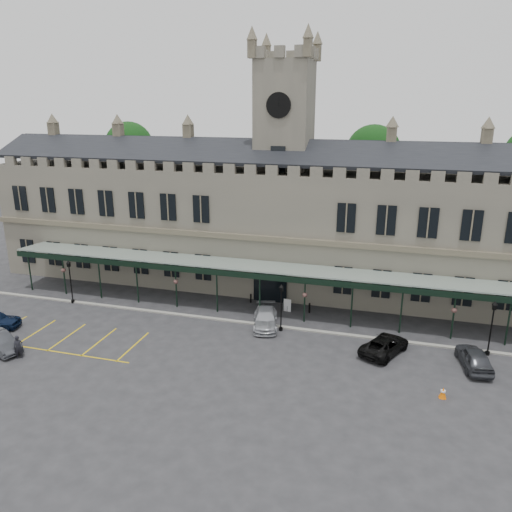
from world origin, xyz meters
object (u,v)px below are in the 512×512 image
(traffic_cone, at_px, (443,393))
(car_taxi, at_px, (265,318))
(lamp_post_mid, at_px, (281,303))
(sign_board, at_px, (287,305))
(person_a, at_px, (18,347))
(station_building, at_px, (283,224))
(clock_tower, at_px, (284,157))
(car_right_a, at_px, (474,358))
(lamp_post_right, at_px, (492,323))
(car_van, at_px, (385,345))
(lamp_post_left, at_px, (70,278))

(traffic_cone, height_order, car_taxi, car_taxi)
(lamp_post_mid, height_order, sign_board, lamp_post_mid)
(car_taxi, height_order, person_a, person_a)
(car_taxi, xyz_separation_m, person_a, (-16.21, -10.40, 0.19))
(station_building, xyz_separation_m, person_a, (-15.21, -20.88, -5.57))
(station_building, distance_m, lamp_post_mid, 11.95)
(clock_tower, bearing_deg, person_a, -125.96)
(sign_board, bearing_deg, clock_tower, 114.19)
(clock_tower, xyz_separation_m, lamp_post_mid, (2.46, -11.07, -10.67))
(clock_tower, xyz_separation_m, car_right_a, (17.17, -13.16, -12.36))
(station_building, height_order, lamp_post_right, station_building)
(car_taxi, relative_size, car_right_a, 1.10)
(sign_board, xyz_separation_m, car_taxi, (-1.12, -3.55, 0.12))
(station_building, bearing_deg, person_a, -126.07)
(car_right_a, bearing_deg, traffic_cone, 53.69)
(traffic_cone, relative_size, sign_board, 0.64)
(traffic_cone, height_order, car_van, car_van)
(car_van, xyz_separation_m, person_a, (-26.13, -8.26, 0.24))
(station_building, bearing_deg, lamp_post_left, -149.63)
(car_taxi, bearing_deg, clock_tower, 81.60)
(station_building, xyz_separation_m, lamp_post_right, (18.44, -10.79, -3.87))
(station_building, relative_size, person_a, 33.39)
(clock_tower, relative_size, car_van, 5.22)
(traffic_cone, bearing_deg, car_taxi, 152.01)
(car_van, relative_size, car_right_a, 1.08)
(lamp_post_mid, height_order, person_a, lamp_post_mid)
(car_van, bearing_deg, traffic_cone, 153.04)
(clock_tower, distance_m, lamp_post_mid, 15.57)
(sign_board, bearing_deg, person_a, -133.76)
(sign_board, height_order, car_right_a, car_right_a)
(lamp_post_right, bearing_deg, clock_tower, 149.45)
(lamp_post_left, xyz_separation_m, traffic_cone, (32.72, -7.28, -2.15))
(station_building, xyz_separation_m, traffic_cone, (14.77, -17.80, -6.09))
(lamp_post_mid, bearing_deg, car_taxi, 161.05)
(lamp_post_left, bearing_deg, lamp_post_mid, -1.31)
(clock_tower, xyz_separation_m, lamp_post_left, (-17.95, -10.60, -10.58))
(traffic_cone, bearing_deg, car_van, 126.67)
(sign_board, relative_size, car_van, 0.25)
(car_van, height_order, person_a, person_a)
(lamp_post_left, bearing_deg, traffic_cone, -12.55)
(lamp_post_mid, relative_size, car_taxi, 0.85)
(person_a, bearing_deg, clock_tower, 13.83)
(traffic_cone, height_order, sign_board, sign_board)
(car_right_a, bearing_deg, lamp_post_mid, -17.48)
(car_taxi, bearing_deg, car_van, -26.00)
(sign_board, bearing_deg, car_taxi, -100.06)
(lamp_post_left, relative_size, car_right_a, 0.96)
(lamp_post_right, height_order, car_right_a, lamp_post_right)
(clock_tower, distance_m, lamp_post_right, 23.85)
(sign_board, distance_m, car_van, 10.48)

